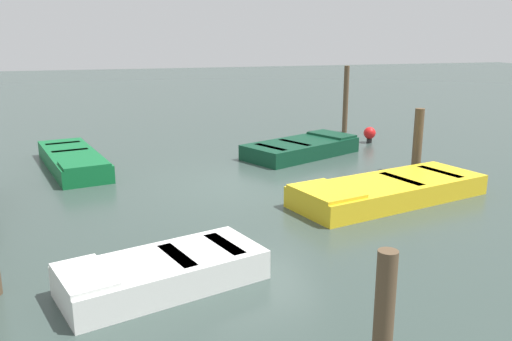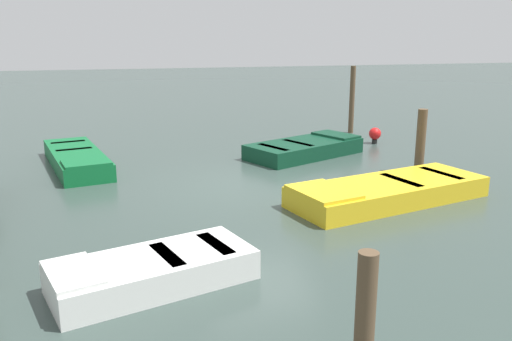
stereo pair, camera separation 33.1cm
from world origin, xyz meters
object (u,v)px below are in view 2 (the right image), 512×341
rowboat_green (77,159)px  marker_buoy (375,134)px  rowboat_dark_green (305,148)px  rowboat_white (152,270)px  mooring_piling_mid_left (352,100)px  rowboat_yellow (387,191)px  mooring_piling_far_left (421,141)px  mooring_piling_near_right (365,311)px

rowboat_green → marker_buoy: marker_buoy is taller
rowboat_dark_green → rowboat_white: (-6.71, 4.53, 0.00)m
mooring_piling_mid_left → marker_buoy: (-1.83, 0.05, -0.81)m
rowboat_white → marker_buoy: (7.76, -7.13, 0.07)m
rowboat_yellow → mooring_piling_far_left: bearing=-148.5°
rowboat_green → mooring_piling_mid_left: 8.97m
marker_buoy → rowboat_dark_green: bearing=112.0°
rowboat_yellow → rowboat_white: 5.35m
rowboat_yellow → rowboat_dark_green: bearing=-101.3°
mooring_piling_near_right → marker_buoy: (10.09, -5.24, -0.33)m
rowboat_dark_green → rowboat_white: size_ratio=1.23×
rowboat_yellow → mooring_piling_near_right: (-4.83, 2.84, 0.40)m
mooring_piling_near_right → rowboat_white: bearing=39.1°
rowboat_yellow → mooring_piling_near_right: mooring_piling_near_right is taller
rowboat_white → rowboat_yellow: bearing=-169.0°
mooring_piling_mid_left → marker_buoy: bearing=178.3°
rowboat_yellow → rowboat_white: bearing=13.8°
rowboat_yellow → mooring_piling_far_left: (1.85, -1.82, 0.54)m
mooring_piling_near_right → mooring_piling_far_left: bearing=-34.9°
rowboat_green → mooring_piling_near_right: size_ratio=3.16×
mooring_piling_mid_left → rowboat_dark_green: bearing=137.4°
marker_buoy → rowboat_green: bearing=95.4°
mooring_piling_near_right → marker_buoy: size_ratio=2.57×
rowboat_white → mooring_piling_near_right: 3.03m
mooring_piling_mid_left → mooring_piling_near_right: size_ratio=1.77×
mooring_piling_mid_left → marker_buoy: mooring_piling_mid_left is taller
rowboat_dark_green → mooring_piling_near_right: 9.43m
rowboat_dark_green → rowboat_green: same height
mooring_piling_mid_left → mooring_piling_far_left: size_ratio=1.44×
rowboat_yellow → mooring_piling_mid_left: mooring_piling_mid_left is taller
rowboat_white → mooring_piling_mid_left: mooring_piling_mid_left is taller
rowboat_yellow → rowboat_white: (-2.50, 4.73, 0.00)m
mooring_piling_near_right → marker_buoy: mooring_piling_near_right is taller
rowboat_yellow → rowboat_green: 7.53m
mooring_piling_mid_left → marker_buoy: 2.00m
rowboat_dark_green → rowboat_white: 8.10m
rowboat_green → mooring_piling_near_right: bearing=7.0°
mooring_piling_far_left → rowboat_green: bearing=71.7°
rowboat_yellow → mooring_piling_near_right: size_ratio=3.48×
rowboat_white → mooring_piling_mid_left: 12.02m
rowboat_yellow → rowboat_dark_green: same height
mooring_piling_near_right → mooring_piling_mid_left: bearing=-23.9°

